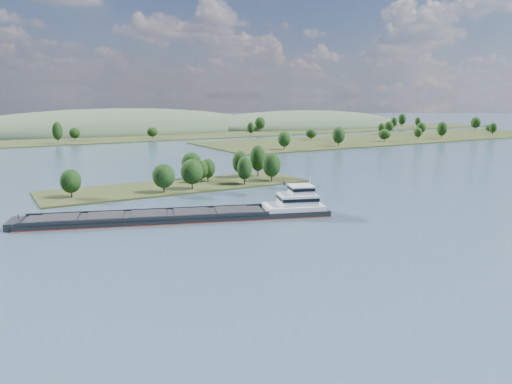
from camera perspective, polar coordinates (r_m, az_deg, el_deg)
ground at (r=137.98m, az=0.02°, el=-3.35°), size 1800.00×1800.00×0.00m
tree_island at (r=192.13m, az=-7.05°, el=1.80°), size 100.00×31.47×14.48m
right_bank at (r=420.68m, az=15.53°, el=6.04°), size 320.00×90.00×14.93m
back_shoreline at (r=404.31m, az=-19.02°, el=5.62°), size 900.00×60.00×16.59m
hill_east at (r=569.99m, az=5.32°, el=7.48°), size 260.00×140.00×36.00m
hill_west at (r=513.06m, az=-15.51°, el=6.75°), size 320.00×160.00×44.00m
cargo_barge at (r=141.19m, az=-6.54°, el=-2.48°), size 85.98×37.21×11.79m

